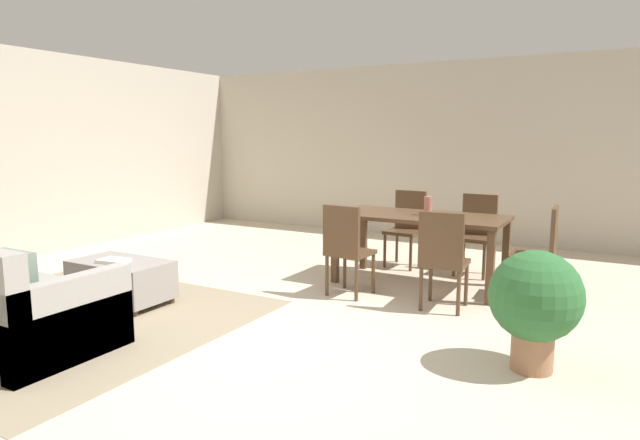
# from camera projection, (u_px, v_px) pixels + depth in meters

# --- Properties ---
(ground_plane) EXTENTS (10.80, 10.80, 0.00)m
(ground_plane) POSITION_uv_depth(u_px,v_px,m) (264.00, 342.00, 4.25)
(ground_plane) COLOR beige
(wall_back) EXTENTS (9.00, 0.12, 2.70)m
(wall_back) POSITION_uv_depth(u_px,v_px,m) (452.00, 152.00, 8.35)
(wall_back) COLOR #BCB2A0
(wall_back) RESTS_ON ground_plane
(area_rug) EXTENTS (3.00, 2.80, 0.01)m
(area_rug) POSITION_uv_depth(u_px,v_px,m) (63.00, 318.00, 4.82)
(area_rug) COLOR gray
(area_rug) RESTS_ON ground_plane
(ottoman_table) EXTENTS (0.94, 0.55, 0.41)m
(ottoman_table) POSITION_uv_depth(u_px,v_px,m) (121.00, 279.00, 5.23)
(ottoman_table) COLOR gray
(ottoman_table) RESTS_ON ground_plane
(dining_table) EXTENTS (1.77, 0.85, 0.76)m
(dining_table) POSITION_uv_depth(u_px,v_px,m) (420.00, 223.00, 5.82)
(dining_table) COLOR #513823
(dining_table) RESTS_ON ground_plane
(dining_chair_near_left) EXTENTS (0.43, 0.43, 0.92)m
(dining_chair_near_left) POSITION_uv_depth(u_px,v_px,m) (346.00, 245.00, 5.41)
(dining_chair_near_left) COLOR #513823
(dining_chair_near_left) RESTS_ON ground_plane
(dining_chair_near_right) EXTENTS (0.42, 0.42, 0.92)m
(dining_chair_near_right) POSITION_uv_depth(u_px,v_px,m) (443.00, 255.00, 4.95)
(dining_chair_near_right) COLOR #513823
(dining_chair_near_right) RESTS_ON ground_plane
(dining_chair_far_left) EXTENTS (0.43, 0.43, 0.92)m
(dining_chair_far_left) POSITION_uv_depth(u_px,v_px,m) (407.00, 224.00, 6.73)
(dining_chair_far_left) COLOR #513823
(dining_chair_far_left) RESTS_ON ground_plane
(dining_chair_far_right) EXTENTS (0.42, 0.42, 0.92)m
(dining_chair_far_right) POSITION_uv_depth(u_px,v_px,m) (477.00, 229.00, 6.32)
(dining_chair_far_right) COLOR #513823
(dining_chair_far_right) RESTS_ON ground_plane
(dining_chair_head_east) EXTENTS (0.42, 0.42, 0.92)m
(dining_chair_head_east) POSITION_uv_depth(u_px,v_px,m) (542.00, 248.00, 5.29)
(dining_chair_head_east) COLOR #513823
(dining_chair_head_east) RESTS_ON ground_plane
(vase_centerpiece) EXTENTS (0.08, 0.08, 0.20)m
(vase_centerpiece) POSITION_uv_depth(u_px,v_px,m) (428.00, 206.00, 5.75)
(vase_centerpiece) COLOR #B26659
(vase_centerpiece) RESTS_ON dining_table
(book_on_ottoman) EXTENTS (0.29, 0.24, 0.03)m
(book_on_ottoman) POSITION_uv_depth(u_px,v_px,m) (113.00, 261.00, 5.13)
(book_on_ottoman) COLOR silver
(book_on_ottoman) RESTS_ON ottoman_table
(potted_plant) EXTENTS (0.62, 0.62, 0.83)m
(potted_plant) POSITION_uv_depth(u_px,v_px,m) (535.00, 300.00, 3.68)
(potted_plant) COLOR #996B4C
(potted_plant) RESTS_ON ground_plane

